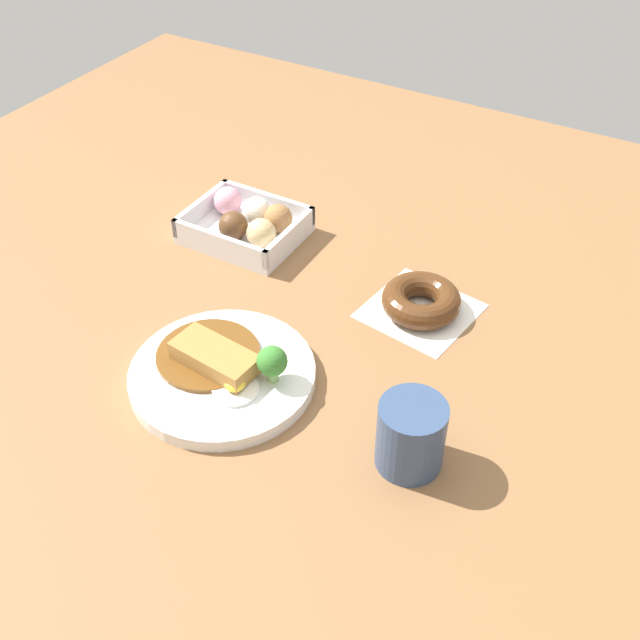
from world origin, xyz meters
The scene contains 5 objects.
ground_plane centered at (0.00, 0.00, 0.00)m, with size 1.60×1.60×0.00m, color brown.
curry_plate centered at (0.01, 0.08, 0.01)m, with size 0.23×0.23×0.07m.
donut_box centered at (0.15, -0.19, 0.02)m, with size 0.17×0.14×0.06m.
chocolate_ring_donut centered at (-0.15, -0.16, 0.02)m, with size 0.16×0.16×0.04m.
coffee_mug centered at (-0.25, 0.09, 0.04)m, with size 0.08×0.08×0.09m, color #33476B.
Camera 1 is at (-0.43, 0.61, 0.69)m, focal length 43.25 mm.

